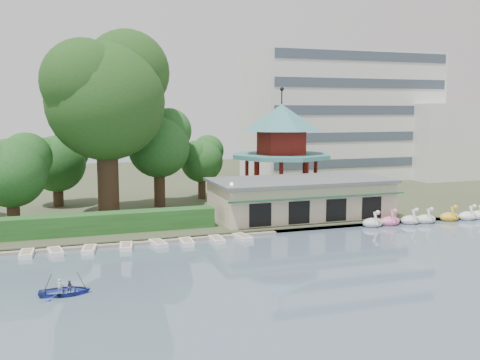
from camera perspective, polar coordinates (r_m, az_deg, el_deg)
name	(u,v)px	position (r m, az deg, el deg)	size (l,w,h in m)	color
ground_plane	(303,300)	(33.11, 6.78, -12.63)	(220.00, 220.00, 0.00)	slate
shore	(156,185)	(81.95, -8.91, -0.48)	(220.00, 70.00, 0.40)	#424930
embankment	(222,235)	(48.61, -1.98, -5.88)	(220.00, 0.60, 0.30)	gray
dock	(84,246)	(46.66, -16.32, -6.78)	(34.00, 1.60, 0.24)	gray
boathouse	(301,197)	(55.97, 6.49, -1.84)	(18.60, 9.39, 3.90)	beige
pavilion	(281,142)	(65.34, 4.43, 4.02)	(12.40, 12.40, 13.50)	beige
office_building	(358,120)	(89.81, 12.45, 6.22)	(38.00, 18.00, 20.00)	silver
hedge	(46,227)	(49.62, -20.00, -4.69)	(30.00, 2.00, 1.80)	#245821
lamp_post	(232,196)	(50.02, -0.91, -1.77)	(0.36, 0.36, 4.28)	black
big_tree	(107,92)	(56.48, -14.02, 9.12)	(13.16, 12.26, 19.37)	#3A281C
small_trees	(67,160)	(59.65, -17.96, 2.06)	(38.62, 16.63, 11.24)	#3A281C
swan_boats	(453,217)	(59.82, 21.79, -3.65)	(20.60, 2.13, 1.92)	silver
moored_rowboats	(76,250)	(45.26, -17.13, -7.17)	(29.84, 2.71, 0.36)	white
rowboat_with_passengers	(65,287)	(35.42, -18.18, -10.83)	(4.52, 3.34, 2.01)	#2F43A8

